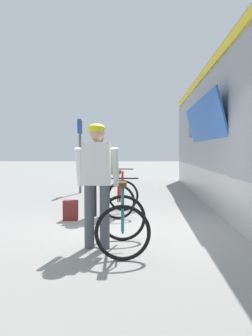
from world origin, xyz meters
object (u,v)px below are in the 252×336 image
bicycle_far_teal (123,221)px  backpack_on_platform (71,210)px  cyclist_far_in_white (97,174)px  cyclist_near_in_olive (98,166)px  platform_sign_post (80,143)px  bicycle_near_red (120,196)px

bicycle_far_teal → backpack_on_platform: bicycle_far_teal is taller
cyclist_far_in_white → bicycle_far_teal: size_ratio=1.59×
cyclist_near_in_olive → platform_sign_post: 4.33m
cyclist_near_in_olive → bicycle_far_teal: (0.66, -2.62, -0.65)m
cyclist_near_in_olive → backpack_on_platform: size_ratio=4.40×
bicycle_far_teal → platform_sign_post: (-1.77, 6.76, 1.22)m
bicycle_near_red → bicycle_far_teal: size_ratio=1.00×
cyclist_far_in_white → bicycle_near_red: size_ratio=1.60×
backpack_on_platform → bicycle_near_red: bearing=34.3°
bicycle_near_red → bicycle_far_teal: same height
bicycle_near_red → backpack_on_platform: bearing=-145.3°
platform_sign_post → cyclist_near_in_olive: bearing=-75.0°
bicycle_near_red → backpack_on_platform: (-0.95, -0.66, -0.20)m
cyclist_near_in_olive → bicycle_far_teal: cyclist_near_in_olive is taller
cyclist_near_in_olive → backpack_on_platform: (-0.50, -0.50, -0.85)m
cyclist_near_in_olive → backpack_on_platform: bearing=-134.8°
cyclist_far_in_white → bicycle_near_red: cyclist_far_in_white is taller
cyclist_near_in_olive → bicycle_near_red: (0.45, 0.16, -0.65)m
cyclist_far_in_white → platform_sign_post: 6.84m
bicycle_near_red → cyclist_far_in_white: bearing=-93.5°
backpack_on_platform → cyclist_near_in_olive: bearing=44.7°
cyclist_far_in_white → bicycle_far_teal: cyclist_far_in_white is taller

